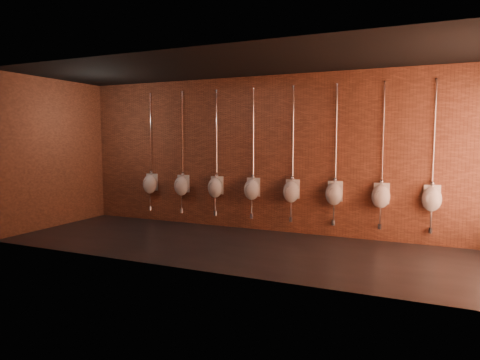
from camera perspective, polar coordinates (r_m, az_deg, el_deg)
The scene contains 10 objects.
ground at distance 7.77m, azimuth -1.25°, elevation -8.76°, with size 8.50×8.50×0.00m, color black.
room_shell at distance 7.53m, azimuth -1.28°, elevation 6.24°, with size 8.54×3.04×3.22m.
urinal_0 at distance 10.18m, azimuth -11.92°, elevation -0.44°, with size 0.38×0.35×2.71m.
urinal_1 at distance 9.71m, azimuth -7.81°, elevation -0.66°, with size 0.38×0.35×2.71m.
urinal_2 at distance 9.28m, azimuth -3.31°, elevation -0.90°, with size 0.38×0.35×2.71m.
urinal_3 at distance 8.92m, azimuth 1.59°, elevation -1.16°, with size 0.38×0.35×2.71m.
urinal_4 at distance 8.64m, azimuth 6.86°, elevation -1.42°, with size 0.38×0.35×2.71m.
urinal_5 at distance 8.42m, azimuth 12.45°, elevation -1.69°, with size 0.38×0.35×2.71m.
urinal_6 at distance 8.30m, azimuth 18.27°, elevation -1.95°, with size 0.38×0.35×2.71m.
urinal_7 at distance 8.26m, azimuth 24.20°, elevation -2.20°, with size 0.38×0.35×2.71m.
Camera 1 is at (3.22, -6.81, 1.92)m, focal length 32.00 mm.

